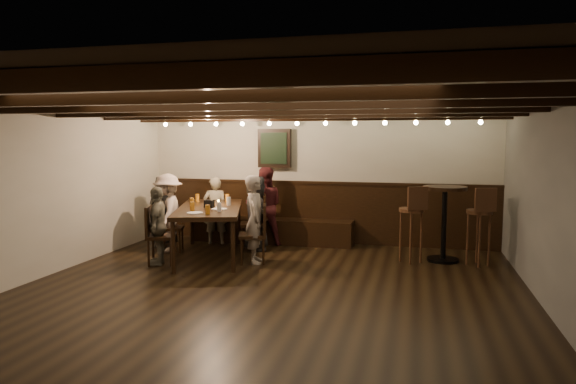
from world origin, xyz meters
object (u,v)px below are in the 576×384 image
(person_left_far, at_px, (158,225))
(high_top_table, at_px, (444,212))
(chair_right_near, at_px, (254,233))
(person_left_near, at_px, (168,213))
(person_right_far, at_px, (256,219))
(bar_stool_left, at_px, (411,234))
(person_bench_right, at_px, (264,206))
(person_right_near, at_px, (256,213))
(dining_table, at_px, (210,211))
(chair_right_far, at_px, (254,245))
(person_bench_left, at_px, (164,211))
(person_bench_centre, at_px, (215,210))
(chair_left_far, at_px, (160,246))
(chair_left_near, at_px, (171,236))
(bar_stool_right, at_px, (479,236))

(person_left_far, height_order, high_top_table, person_left_far)
(chair_right_near, distance_m, person_left_near, 1.52)
(person_right_far, xyz_separation_m, high_top_table, (2.84, 0.81, 0.10))
(bar_stool_left, bearing_deg, person_right_far, 164.26)
(person_left_near, bearing_deg, person_left_far, -0.00)
(person_bench_right, bearing_deg, person_right_far, 83.66)
(person_right_near, distance_m, person_right_far, 0.90)
(dining_table, relative_size, chair_right_far, 2.62)
(chair_right_far, distance_m, person_right_far, 0.41)
(person_bench_left, relative_size, person_bench_centre, 1.04)
(person_bench_centre, bearing_deg, chair_right_near, 140.21)
(chair_right_far, bearing_deg, person_left_far, 90.00)
(chair_right_near, relative_size, person_bench_left, 0.75)
(person_bench_right, xyz_separation_m, bar_stool_left, (2.61, -0.72, -0.26))
(chair_left_far, relative_size, person_right_far, 0.66)
(high_top_table, bearing_deg, dining_table, -170.65)
(chair_left_near, xyz_separation_m, bar_stool_left, (4.02, 0.19, 0.19))
(chair_right_near, bearing_deg, bar_stool_right, -110.33)
(chair_left_far, bearing_deg, person_left_far, -90.00)
(chair_left_near, bearing_deg, high_top_table, 77.66)
(chair_right_near, bearing_deg, person_bench_left, 74.48)
(bar_stool_left, bearing_deg, person_bench_centre, 140.02)
(person_bench_right, xyz_separation_m, person_right_near, (-0.01, -0.47, -0.06))
(person_bench_left, distance_m, bar_stool_left, 4.33)
(chair_left_near, distance_m, chair_left_far, 0.90)
(high_top_table, height_order, bar_stool_left, bar_stool_left)
(dining_table, height_order, bar_stool_left, bar_stool_left)
(chair_left_near, bearing_deg, person_bench_right, 105.54)
(person_right_far, bearing_deg, chair_right_far, 90.00)
(chair_left_near, bearing_deg, chair_right_far, 57.94)
(chair_right_far, xyz_separation_m, bar_stool_left, (2.38, 0.62, 0.17))
(person_left_near, relative_size, person_left_far, 1.11)
(chair_left_near, xyz_separation_m, person_bench_right, (1.41, 0.91, 0.45))
(person_bench_left, bearing_deg, chair_left_far, 97.63)
(chair_left_near, distance_m, chair_right_far, 1.70)
(person_right_near, bearing_deg, person_bench_centre, 51.34)
(person_bench_centre, bearing_deg, person_left_near, 38.66)
(dining_table, relative_size, person_left_far, 1.98)
(high_top_table, bearing_deg, person_right_near, 179.19)
(chair_right_far, distance_m, person_bench_left, 2.14)
(dining_table, distance_m, high_top_table, 3.74)
(chair_right_near, relative_size, person_right_far, 0.70)
(person_bench_right, xyz_separation_m, person_right_far, (0.26, -1.33, -0.02))
(person_bench_centre, xyz_separation_m, person_right_near, (0.89, -0.35, 0.03))
(dining_table, height_order, person_bench_right, person_bench_right)
(chair_right_near, distance_m, chair_right_far, 0.90)
(person_bench_left, distance_m, person_right_near, 1.71)
(person_right_near, relative_size, bar_stool_right, 1.07)
(chair_right_far, bearing_deg, person_right_far, -90.00)
(chair_left_far, xyz_separation_m, person_right_far, (1.40, 0.44, 0.41))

